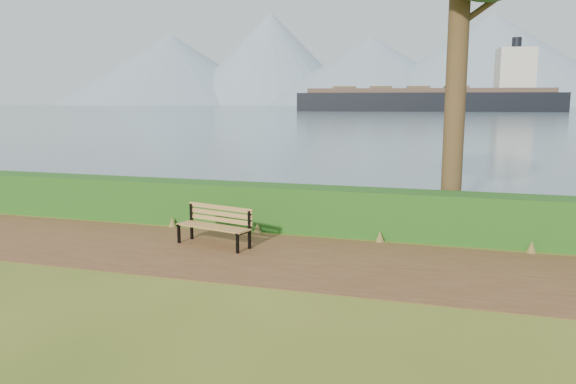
% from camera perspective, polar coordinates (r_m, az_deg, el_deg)
% --- Properties ---
extents(ground, '(140.00, 140.00, 0.00)m').
position_cam_1_polar(ground, '(10.23, -1.29, -7.16)').
color(ground, '#4B601B').
rests_on(ground, ground).
extents(path, '(40.00, 3.40, 0.01)m').
position_cam_1_polar(path, '(10.50, -0.77, -6.70)').
color(path, brown).
rests_on(path, ground).
extents(hedge, '(32.00, 0.85, 1.00)m').
position_cam_1_polar(hedge, '(12.54, 2.46, -1.76)').
color(hedge, '#184513').
rests_on(hedge, ground).
extents(water, '(700.00, 510.00, 0.00)m').
position_cam_1_polar(water, '(269.34, 16.65, 8.20)').
color(water, '#476072').
rests_on(water, ground).
extents(mountains, '(585.00, 190.00, 70.00)m').
position_cam_1_polar(mountains, '(416.28, 15.79, 12.27)').
color(mountains, gray).
rests_on(mountains, ground).
extents(bench, '(1.67, 0.86, 0.80)m').
position_cam_1_polar(bench, '(11.39, -7.34, -3.14)').
color(bench, black).
rests_on(bench, ground).
extents(cargo_ship, '(74.75, 21.39, 22.42)m').
position_cam_1_polar(cargo_ship, '(168.28, 14.82, 9.05)').
color(cargo_ship, black).
rests_on(cargo_ship, ground).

